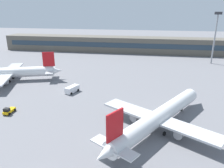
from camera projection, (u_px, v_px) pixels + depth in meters
name	position (u px, v px, depth m)	size (l,w,h in m)	color
ground_plane	(97.00, 92.00, 72.33)	(400.00, 400.00, 0.00)	slate
terminal_building	(123.00, 44.00, 133.88)	(144.94, 12.13, 9.00)	#5B564C
airplane_near	(160.00, 116.00, 49.94)	(26.17, 35.86, 9.98)	silver
airplane_mid	(4.00, 73.00, 81.83)	(40.95, 29.21, 10.41)	white
baggage_tug_yellow	(9.00, 111.00, 57.57)	(1.89, 3.64, 1.75)	#F2B20C
service_van_white	(72.00, 89.00, 71.54)	(3.68, 5.57, 2.08)	white
floodlight_tower_west	(215.00, 34.00, 103.65)	(3.20, 0.80, 23.91)	gray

